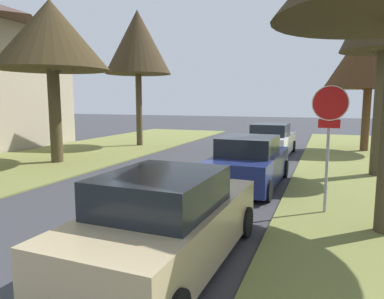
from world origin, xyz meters
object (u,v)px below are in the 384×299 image
Objects in this scene: street_tree_left_far at (138,43)px; parked_sedan_tan at (167,223)px; street_tree_left_mid_b at (51,36)px; stop_sign_far at (329,122)px; parked_sedan_navy at (249,163)px; parked_sedan_white at (271,141)px; street_tree_right_far at (370,53)px.

parked_sedan_tan is at bearing -59.06° from street_tree_left_far.
street_tree_left_far reaches higher than street_tree_left_mid_b.
parked_sedan_navy is at bearing 136.43° from stop_sign_far.
street_tree_left_far is at bearing 137.16° from stop_sign_far.
street_tree_left_far is 1.75× the size of parked_sedan_navy.
stop_sign_far is at bearing -73.50° from parked_sedan_white.
street_tree_left_mid_b is (-12.74, -8.57, 0.21)m from street_tree_right_far.
street_tree_left_mid_b reaches higher than parked_sedan_navy.
stop_sign_far is 3.47m from parked_sedan_navy.
parked_sedan_tan and parked_sedan_navy have the same top height.
street_tree_left_far is at bearing 85.85° from street_tree_left_mid_b.
street_tree_left_mid_b is (-10.89, 3.27, 3.12)m from stop_sign_far.
street_tree_right_far is 6.99m from parked_sedan_white.
street_tree_left_mid_b is 1.52× the size of parked_sedan_white.
street_tree_right_far is 1.02× the size of street_tree_left_mid_b.
street_tree_right_far is 12.50m from street_tree_left_far.
stop_sign_far is at bearing -43.57° from parked_sedan_navy.
street_tree_right_far is 16.75m from parked_sedan_tan.
street_tree_left_far is 9.50m from parked_sedan_white.
parked_sedan_navy is at bearing -42.63° from street_tree_left_far.
street_tree_left_far reaches higher than parked_sedan_white.
stop_sign_far is 0.67× the size of parked_sedan_navy.
street_tree_left_far is 16.50m from parked_sedan_tan.
street_tree_right_far is 15.36m from street_tree_left_mid_b.
street_tree_left_far reaches higher than stop_sign_far.
stop_sign_far is 0.44× the size of street_tree_left_mid_b.
street_tree_left_mid_b is 1.52× the size of parked_sedan_navy.
street_tree_right_far is at bearing 74.84° from parked_sedan_tan.
street_tree_left_mid_b is 6.44m from street_tree_left_far.
street_tree_left_mid_b is at bearing -94.15° from street_tree_left_far.
street_tree_left_far is (0.46, 6.39, 0.65)m from street_tree_left_mid_b.
stop_sign_far is 14.71m from street_tree_left_far.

